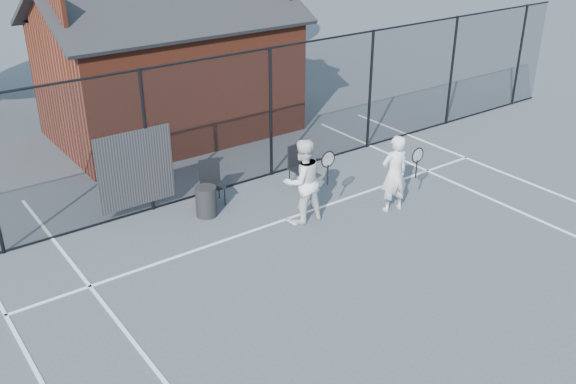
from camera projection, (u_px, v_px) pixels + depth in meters
ground at (391, 287)px, 10.82m from camera, size 80.00×80.00×0.00m
court_lines at (451, 327)px, 9.86m from camera, size 11.02×18.00×0.01m
fence at (221, 128)px, 13.67m from camera, size 22.04×3.00×3.00m
clubhouse at (170, 73)px, 16.95m from camera, size 6.50×4.36×4.19m
player_front at (395, 173)px, 13.04m from camera, size 0.77×0.60×1.64m
player_back at (303, 181)px, 12.60m from camera, size 0.97×0.73×1.74m
chair_left at (213, 184)px, 13.44m from camera, size 0.53×0.54×0.93m
chair_right at (301, 167)px, 14.24m from camera, size 0.46×0.48×0.92m
waste_bin at (206, 201)px, 13.02m from camera, size 0.51×0.51×0.64m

